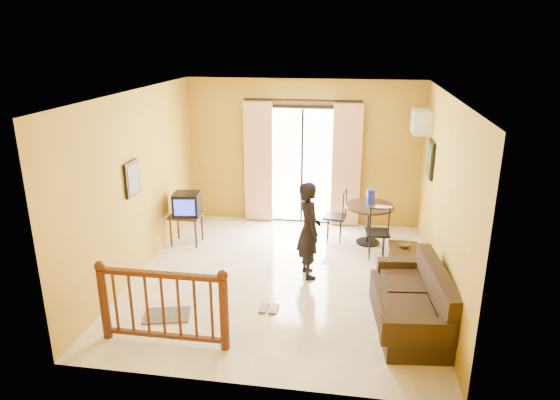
% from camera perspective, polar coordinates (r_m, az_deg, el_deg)
% --- Properties ---
extents(ground, '(5.00, 5.00, 0.00)m').
position_cam_1_polar(ground, '(7.78, 0.31, -8.90)').
color(ground, beige).
rests_on(ground, ground).
extents(room_shell, '(5.00, 5.00, 5.00)m').
position_cam_1_polar(room_shell, '(7.16, 0.33, 3.30)').
color(room_shell, white).
rests_on(room_shell, ground).
extents(balcony_door, '(2.25, 0.14, 2.46)m').
position_cam_1_polar(balcony_door, '(9.63, 2.53, 4.05)').
color(balcony_door, black).
rests_on(balcony_door, ground).
extents(tv_table, '(0.54, 0.45, 0.55)m').
position_cam_1_polar(tv_table, '(8.99, -10.69, -2.11)').
color(tv_table, black).
rests_on(tv_table, ground).
extents(television, '(0.50, 0.46, 0.40)m').
position_cam_1_polar(television, '(8.88, -10.62, -0.45)').
color(television, black).
rests_on(television, tv_table).
extents(picture_left, '(0.05, 0.42, 0.52)m').
position_cam_1_polar(picture_left, '(7.67, -16.53, 2.35)').
color(picture_left, black).
rests_on(picture_left, room_shell).
extents(dining_table, '(0.86, 0.86, 0.72)m').
position_cam_1_polar(dining_table, '(8.95, 10.17, -1.52)').
color(dining_table, black).
rests_on(dining_table, ground).
extents(water_jug, '(0.14, 0.14, 0.25)m').
position_cam_1_polar(water_jug, '(8.96, 10.31, 0.39)').
color(water_jug, '#1524CB').
rests_on(water_jug, dining_table).
extents(serving_tray, '(0.31, 0.24, 0.02)m').
position_cam_1_polar(serving_tray, '(8.81, 11.75, -0.82)').
color(serving_tray, white).
rests_on(serving_tray, dining_table).
extents(dining_chairs, '(1.18, 1.10, 0.95)m').
position_cam_1_polar(dining_chairs, '(8.89, 8.44, -5.48)').
color(dining_chairs, black).
rests_on(dining_chairs, ground).
extents(air_conditioner, '(0.31, 0.60, 0.40)m').
position_cam_1_polar(air_conditioner, '(8.96, 15.82, 8.60)').
color(air_conditioner, white).
rests_on(air_conditioner, room_shell).
extents(botanical_print, '(0.05, 0.50, 0.60)m').
position_cam_1_polar(botanical_print, '(8.44, 16.82, 4.47)').
color(botanical_print, black).
rests_on(botanical_print, room_shell).
extents(coffee_table, '(0.47, 0.84, 0.38)m').
position_cam_1_polar(coffee_table, '(8.07, 14.03, -6.47)').
color(coffee_table, black).
rests_on(coffee_table, ground).
extents(bowl, '(0.19, 0.19, 0.06)m').
position_cam_1_polar(bowl, '(8.15, 14.03, -5.03)').
color(bowl, brown).
rests_on(bowl, coffee_table).
extents(sofa, '(0.98, 1.82, 0.83)m').
position_cam_1_polar(sofa, '(6.67, 15.11, -11.54)').
color(sofa, black).
rests_on(sofa, ground).
extents(standing_person, '(0.53, 0.64, 1.51)m').
position_cam_1_polar(standing_person, '(7.57, 3.33, -3.45)').
color(standing_person, black).
rests_on(standing_person, ground).
extents(stair_balustrade, '(1.63, 0.13, 1.04)m').
position_cam_1_polar(stair_balustrade, '(6.18, -13.29, -11.24)').
color(stair_balustrade, '#471E0F').
rests_on(stair_balustrade, ground).
extents(doormat, '(0.68, 0.54, 0.02)m').
position_cam_1_polar(doormat, '(6.99, -12.79, -12.71)').
color(doormat, '#514A41').
rests_on(doormat, ground).
extents(sandals, '(0.26, 0.26, 0.03)m').
position_cam_1_polar(sandals, '(6.96, -1.27, -12.31)').
color(sandals, brown).
rests_on(sandals, ground).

